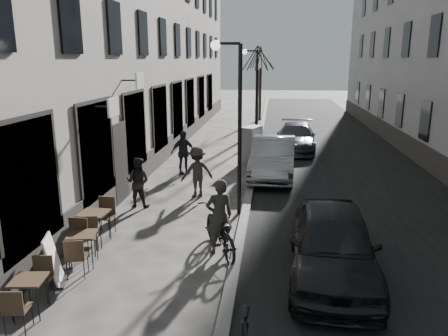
% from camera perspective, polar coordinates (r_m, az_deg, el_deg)
% --- Properties ---
extents(ground, '(120.00, 120.00, 0.00)m').
position_cam_1_polar(ground, '(8.06, -1.69, -20.59)').
color(ground, '#3A3835').
rests_on(ground, ground).
extents(road, '(7.30, 60.00, 0.00)m').
position_cam_1_polar(road, '(23.20, 13.51, 2.30)').
color(road, black).
rests_on(road, ground).
extents(kerb, '(0.25, 60.00, 0.12)m').
position_cam_1_polar(kerb, '(23.02, 4.46, 2.71)').
color(kerb, slate).
rests_on(kerb, ground).
extents(streetlamp_near, '(0.90, 0.28, 5.09)m').
position_cam_1_polar(streetlamp_near, '(12.69, 1.31, 7.63)').
color(streetlamp_near, black).
rests_on(streetlamp_near, ground).
extents(streetlamp_far, '(0.90, 0.28, 5.09)m').
position_cam_1_polar(streetlamp_far, '(24.63, 3.90, 10.74)').
color(streetlamp_far, black).
rests_on(streetlamp_far, ground).
extents(tree_near, '(2.40, 2.40, 5.70)m').
position_cam_1_polar(tree_near, '(27.58, 4.42, 14.21)').
color(tree_near, black).
rests_on(tree_near, ground).
extents(tree_far, '(2.40, 2.40, 5.70)m').
position_cam_1_polar(tree_far, '(33.58, 4.83, 14.18)').
color(tree_far, black).
rests_on(tree_far, ground).
extents(bistro_set_a, '(0.65, 1.45, 0.84)m').
position_cam_1_polar(bistro_set_a, '(9.03, -24.04, -14.63)').
color(bistro_set_a, black).
rests_on(bistro_set_a, ground).
extents(bistro_set_b, '(0.72, 1.56, 0.89)m').
position_cam_1_polar(bistro_set_b, '(10.56, -17.97, -9.63)').
color(bistro_set_b, black).
rests_on(bistro_set_b, ground).
extents(bistro_set_c, '(0.71, 1.69, 0.99)m').
position_cam_1_polar(bistro_set_c, '(11.61, -16.56, -7.09)').
color(bistro_set_c, black).
rests_on(bistro_set_c, ground).
extents(sign_board, '(0.51, 0.67, 1.05)m').
position_cam_1_polar(sign_board, '(9.97, -21.27, -11.61)').
color(sign_board, black).
rests_on(sign_board, ground).
extents(utility_cabinet, '(0.98, 1.25, 1.65)m').
position_cam_1_polar(utility_cabinet, '(19.71, 3.60, 3.06)').
color(utility_cabinet, slate).
rests_on(utility_cabinet, ground).
extents(bicycle, '(1.59, 2.27, 1.13)m').
position_cam_1_polar(bicycle, '(10.63, -0.61, -8.14)').
color(bicycle, black).
rests_on(bicycle, ground).
extents(cyclist_rider, '(0.80, 0.69, 1.85)m').
position_cam_1_polar(cyclist_rider, '(10.49, -0.62, -6.32)').
color(cyclist_rider, '#282623').
rests_on(cyclist_rider, ground).
extents(pedestrian_near, '(0.85, 0.70, 1.59)m').
position_cam_1_polar(pedestrian_near, '(14.07, -11.17, -1.81)').
color(pedestrian_near, black).
rests_on(pedestrian_near, ground).
extents(pedestrian_mid, '(1.29, 1.07, 1.73)m').
position_cam_1_polar(pedestrian_mid, '(14.82, -3.52, -0.48)').
color(pedestrian_mid, '#292624').
rests_on(pedestrian_mid, ground).
extents(pedestrian_far, '(1.10, 0.95, 1.78)m').
position_cam_1_polar(pedestrian_far, '(17.80, -5.37, 2.04)').
color(pedestrian_far, black).
rests_on(pedestrian_far, ground).
extents(car_near, '(2.05, 4.56, 1.52)m').
position_cam_1_polar(car_near, '(9.70, 14.03, -9.58)').
color(car_near, black).
rests_on(car_near, ground).
extents(car_mid, '(1.86, 4.80, 1.56)m').
position_cam_1_polar(car_mid, '(17.39, 6.44, 1.36)').
color(car_mid, gray).
rests_on(car_mid, ground).
extents(car_far, '(2.18, 4.86, 1.38)m').
position_cam_1_polar(car_far, '(22.58, 9.37, 3.97)').
color(car_far, '#3C3F47').
rests_on(car_far, ground).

